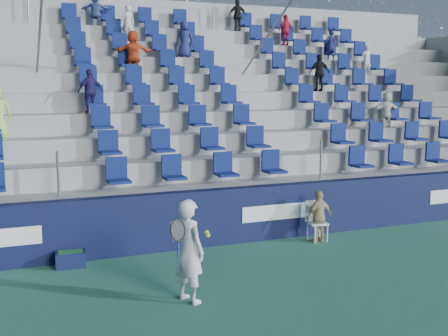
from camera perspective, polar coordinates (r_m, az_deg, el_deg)
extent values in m
plane|color=#307052|center=(9.36, 5.45, -12.78)|extent=(70.00, 70.00, 0.00)
cube|color=#0E1334|center=(11.94, -1.53, -5.06)|extent=(24.00, 0.30, 1.20)
cube|color=white|center=(12.38, 5.27, -4.50)|extent=(1.60, 0.02, 0.34)
cube|color=#9A9A95|center=(12.46, -2.46, -4.49)|extent=(24.00, 0.85, 1.20)
cube|color=#9A9A95|center=(13.20, -3.71, -2.66)|extent=(24.00, 0.85, 1.70)
cube|color=#9A9A95|center=(13.95, -4.82, -1.03)|extent=(24.00, 0.85, 2.20)
cube|color=#9A9A95|center=(14.72, -5.82, 0.43)|extent=(24.00, 0.85, 2.70)
cube|color=#9A9A95|center=(15.50, -6.71, 1.75)|extent=(24.00, 0.85, 3.20)
cube|color=#9A9A95|center=(16.29, -7.52, 2.93)|extent=(24.00, 0.85, 3.70)
cube|color=#9A9A95|center=(17.09, -8.26, 4.01)|extent=(24.00, 0.85, 4.20)
cube|color=#9A9A95|center=(17.90, -8.93, 4.99)|extent=(24.00, 0.85, 4.70)
cube|color=#9A9A95|center=(18.71, -9.55, 5.89)|extent=(24.00, 0.85, 5.20)
cube|color=#9A9A95|center=(19.36, -10.03, 7.43)|extent=(24.00, 0.50, 6.20)
cube|color=#0E1B54|center=(12.29, -2.49, -0.16)|extent=(16.05, 0.50, 0.70)
cube|color=#0E1B54|center=(13.02, -3.76, 2.53)|extent=(16.05, 0.50, 0.70)
cube|color=#0E1B54|center=(13.79, -4.89, 4.92)|extent=(16.05, 0.50, 0.70)
cube|color=#0E1B54|center=(14.58, -5.91, 7.06)|extent=(16.05, 0.50, 0.70)
cube|color=#0E1B54|center=(15.40, -6.84, 8.97)|extent=(16.05, 0.50, 0.70)
cube|color=#0E1B54|center=(16.23, -7.67, 10.69)|extent=(16.05, 0.50, 0.70)
cube|color=#0E1B54|center=(17.08, -8.44, 12.23)|extent=(16.05, 0.50, 0.70)
cube|color=#0E1B54|center=(17.95, -9.13, 13.63)|extent=(16.05, 0.50, 0.70)
cube|color=#0E1B54|center=(18.83, -9.77, 14.89)|extent=(16.05, 0.50, 0.70)
cylinder|color=gray|center=(14.92, -18.31, 11.71)|extent=(0.06, 7.68, 4.55)
cylinder|color=gray|center=(16.48, 3.45, 11.76)|extent=(0.06, 7.68, 4.55)
imported|color=beige|center=(19.39, 14.27, 10.55)|extent=(0.37, 0.24, 0.99)
imported|color=#181745|center=(19.64, 10.78, 12.13)|extent=(0.41, 0.31, 1.02)
imported|color=beige|center=(17.88, -9.74, 14.28)|extent=(0.41, 0.28, 1.10)
imported|color=black|center=(17.39, 9.68, 9.51)|extent=(0.68, 0.34, 1.11)
imported|color=red|center=(19.78, 6.29, 13.72)|extent=(0.67, 0.39, 1.07)
imported|color=silver|center=(16.68, 16.17, 5.72)|extent=(0.92, 0.30, 0.99)
imported|color=#231B53|center=(14.12, -13.40, 7.59)|extent=(0.67, 0.37, 1.07)
imported|color=#1A204F|center=(17.42, -4.03, 12.88)|extent=(0.61, 0.47, 1.10)
imported|color=#C8431A|center=(16.09, -9.21, 11.53)|extent=(1.14, 0.56, 1.18)
imported|color=#40568D|center=(18.60, -12.92, 15.38)|extent=(0.99, 0.60, 1.02)
imported|color=black|center=(19.98, 1.41, 15.21)|extent=(0.67, 0.31, 1.11)
imported|color=silver|center=(8.85, -3.60, -8.39)|extent=(0.60, 0.71, 1.64)
cylinder|color=navy|center=(8.52, -4.68, -8.26)|extent=(0.03, 0.03, 0.28)
torus|color=black|center=(8.44, -4.70, -6.31)|extent=(0.30, 0.17, 0.28)
plane|color=#262626|center=(8.44, -4.70, -6.31)|extent=(0.30, 0.16, 0.29)
sphere|color=#C4D832|center=(8.67, -1.62, -6.84)|extent=(0.07, 0.07, 0.07)
sphere|color=#C4D832|center=(8.72, -1.76, -6.56)|extent=(0.07, 0.07, 0.07)
cube|color=white|center=(12.45, 9.49, -5.55)|extent=(0.44, 0.44, 0.04)
cube|color=white|center=(12.55, 9.08, -4.31)|extent=(0.38, 0.10, 0.48)
cylinder|color=white|center=(12.29, 9.23, -6.73)|extent=(0.03, 0.03, 0.38)
cylinder|color=white|center=(12.45, 10.46, -6.56)|extent=(0.03, 0.03, 0.38)
cylinder|color=white|center=(12.55, 8.49, -6.40)|extent=(0.03, 0.03, 0.38)
cylinder|color=white|center=(12.71, 9.70, -6.24)|extent=(0.03, 0.03, 0.38)
imported|color=tan|center=(12.37, 9.63, -4.84)|extent=(0.71, 0.40, 1.14)
cube|color=#10173B|center=(11.02, -15.32, -8.95)|extent=(0.57, 0.41, 0.29)
cube|color=#1E662D|center=(11.00, -15.33, -8.60)|extent=(0.47, 0.30, 0.18)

